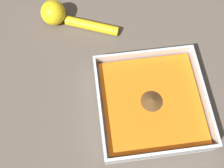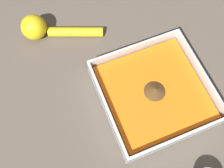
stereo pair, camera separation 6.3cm
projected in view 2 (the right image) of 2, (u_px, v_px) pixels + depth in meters
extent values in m
plane|color=brown|center=(141.00, 111.00, 0.63)|extent=(4.00, 4.00, 0.00)
cube|color=silver|center=(153.00, 95.00, 0.64)|extent=(0.25, 0.25, 0.01)
cube|color=silver|center=(200.00, 74.00, 0.63)|extent=(0.25, 0.01, 0.04)
cube|color=silver|center=(107.00, 110.00, 0.60)|extent=(0.25, 0.01, 0.04)
cube|color=silver|center=(179.00, 139.00, 0.57)|extent=(0.01, 0.24, 0.04)
cube|color=silver|center=(134.00, 50.00, 0.66)|extent=(0.01, 0.24, 0.04)
cube|color=orange|center=(154.00, 93.00, 0.63)|extent=(0.23, 0.23, 0.02)
cone|color=#4C3319|center=(155.00, 90.00, 0.61)|extent=(0.05, 0.05, 0.02)
sphere|color=yellow|center=(34.00, 27.00, 0.68)|extent=(0.07, 0.07, 0.07)
cylinder|color=yellow|center=(76.00, 32.00, 0.70)|extent=(0.08, 0.14, 0.03)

